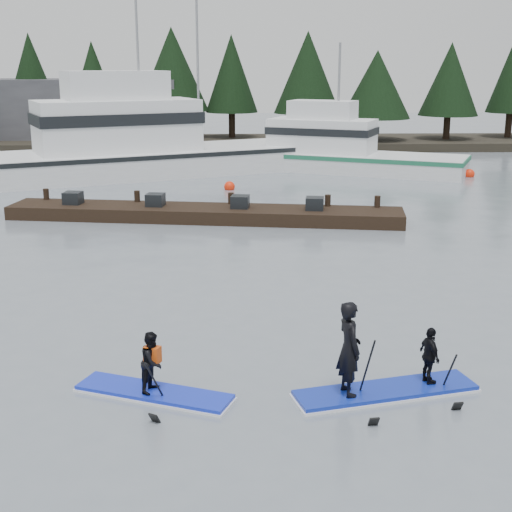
{
  "coord_description": "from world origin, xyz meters",
  "views": [
    {
      "loc": [
        -0.54,
        -12.73,
        6.19
      ],
      "look_at": [
        0.0,
        6.0,
        1.1
      ],
      "focal_mm": 50.0,
      "sensor_mm": 36.0,
      "label": 1
    }
  ],
  "objects_px": {
    "paddleboard_solo": "(153,375)",
    "fishing_boat_large": "(148,160)",
    "fishing_boat_medium": "(341,161)",
    "paddleboard_duo": "(377,364)",
    "floating_dock": "(204,213)"
  },
  "relations": [
    {
      "from": "paddleboard_solo",
      "to": "fishing_boat_large",
      "type": "bearing_deg",
      "value": 118.51
    },
    {
      "from": "fishing_boat_medium",
      "to": "paddleboard_duo",
      "type": "bearing_deg",
      "value": -73.1
    },
    {
      "from": "paddleboard_solo",
      "to": "paddleboard_duo",
      "type": "bearing_deg",
      "value": 20.15
    },
    {
      "from": "fishing_boat_medium",
      "to": "paddleboard_solo",
      "type": "relative_size",
      "value": 4.45
    },
    {
      "from": "fishing_boat_large",
      "to": "paddleboard_solo",
      "type": "distance_m",
      "value": 28.6
    },
    {
      "from": "fishing_boat_large",
      "to": "paddleboard_solo",
      "type": "relative_size",
      "value": 6.37
    },
    {
      "from": "fishing_boat_medium",
      "to": "floating_dock",
      "type": "height_order",
      "value": "fishing_boat_medium"
    },
    {
      "from": "fishing_boat_medium",
      "to": "floating_dock",
      "type": "relative_size",
      "value": 0.87
    },
    {
      "from": "paddleboard_duo",
      "to": "floating_dock",
      "type": "bearing_deg",
      "value": 89.8
    },
    {
      "from": "fishing_boat_medium",
      "to": "paddleboard_duo",
      "type": "relative_size",
      "value": 3.8
    },
    {
      "from": "floating_dock",
      "to": "paddleboard_duo",
      "type": "bearing_deg",
      "value": -67.49
    },
    {
      "from": "fishing_boat_medium",
      "to": "paddleboard_duo",
      "type": "height_order",
      "value": "fishing_boat_medium"
    },
    {
      "from": "fishing_boat_large",
      "to": "paddleboard_solo",
      "type": "xyz_separation_m",
      "value": [
        3.38,
        -28.4,
        -0.41
      ]
    },
    {
      "from": "fishing_boat_large",
      "to": "floating_dock",
      "type": "bearing_deg",
      "value": -97.37
    },
    {
      "from": "fishing_boat_large",
      "to": "paddleboard_duo",
      "type": "relative_size",
      "value": 5.44
    }
  ]
}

